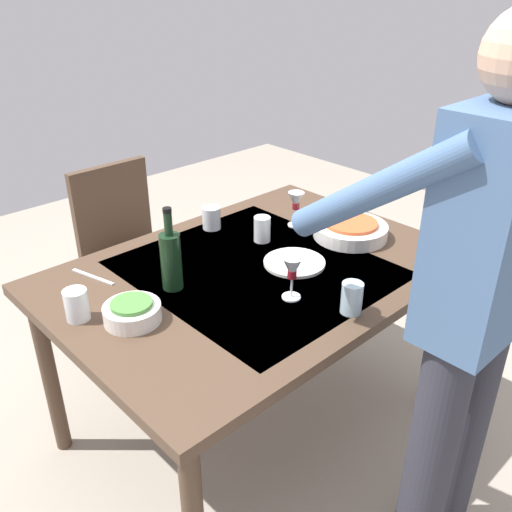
{
  "coord_description": "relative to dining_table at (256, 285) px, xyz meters",
  "views": [
    {
      "loc": [
        1.22,
        1.29,
        1.74
      ],
      "look_at": [
        0.0,
        0.0,
        0.81
      ],
      "focal_mm": 38.78,
      "sensor_mm": 36.0,
      "label": 1
    }
  ],
  "objects": [
    {
      "name": "water_cup_near_right",
      "position": [
        0.63,
        -0.14,
        0.12
      ],
      "size": [
        0.07,
        0.07,
        0.1
      ],
      "primitive_type": "cylinder",
      "color": "silver",
      "rests_on": "dining_table"
    },
    {
      "name": "wine_bottle",
      "position": [
        0.3,
        -0.1,
        0.18
      ],
      "size": [
        0.07,
        0.07,
        0.3
      ],
      "color": "black",
      "rests_on": "dining_table"
    },
    {
      "name": "water_cup_near_left",
      "position": [
        -0.1,
        -0.38,
        0.12
      ],
      "size": [
        0.08,
        0.08,
        0.09
      ],
      "primitive_type": "cylinder",
      "color": "silver",
      "rests_on": "dining_table"
    },
    {
      "name": "water_cup_far_left",
      "position": [
        -0.02,
        0.42,
        0.13
      ],
      "size": [
        0.07,
        0.07,
        0.1
      ],
      "primitive_type": "cylinder",
      "color": "silver",
      "rests_on": "dining_table"
    },
    {
      "name": "person_server",
      "position": [
        -0.05,
        0.78,
        0.27
      ],
      "size": [
        0.42,
        0.61,
        1.69
      ],
      "color": "#2D2D38",
      "rests_on": "ground_plane"
    },
    {
      "name": "ground_plane",
      "position": [
        0.0,
        0.0,
        -0.69
      ],
      "size": [
        6.0,
        6.0,
        0.0
      ],
      "primitive_type": "plane",
      "color": "#9E9384"
    },
    {
      "name": "dining_table",
      "position": [
        0.0,
        0.0,
        0.0
      ],
      "size": [
        1.46,
        1.04,
        0.76
      ],
      "color": "#4C3828",
      "rests_on": "ground_plane"
    },
    {
      "name": "table_knife",
      "position": [
        0.47,
        -0.35,
        0.08
      ],
      "size": [
        0.06,
        0.2,
        0.0
      ],
      "primitive_type": "cube",
      "rotation": [
        0.0,
        0.0,
        0.26
      ],
      "color": "silver",
      "rests_on": "dining_table"
    },
    {
      "name": "wine_glass_right",
      "position": [
        -0.38,
        -0.16,
        0.18
      ],
      "size": [
        0.07,
        0.07,
        0.15
      ],
      "color": "white",
      "rests_on": "dining_table"
    },
    {
      "name": "chair_near",
      "position": [
        0.02,
        -0.9,
        -0.16
      ],
      "size": [
        0.4,
        0.4,
        0.91
      ],
      "color": "#352114",
      "rests_on": "ground_plane"
    },
    {
      "name": "dinner_plate_near",
      "position": [
        -0.13,
        0.07,
        0.08
      ],
      "size": [
        0.23,
        0.23,
        0.01
      ],
      "primitive_type": "cylinder",
      "color": "white",
      "rests_on": "dining_table"
    },
    {
      "name": "wine_glass_left",
      "position": [
        0.05,
        0.23,
        0.18
      ],
      "size": [
        0.07,
        0.07,
        0.15
      ],
      "color": "white",
      "rests_on": "dining_table"
    },
    {
      "name": "side_bowl_salad",
      "position": [
        0.51,
        -0.02,
        0.11
      ],
      "size": [
        0.18,
        0.18,
        0.07
      ],
      "color": "white",
      "rests_on": "dining_table"
    },
    {
      "name": "water_cup_far_right",
      "position": [
        -0.18,
        -0.15,
        0.12
      ],
      "size": [
        0.07,
        0.07,
        0.1
      ],
      "primitive_type": "cylinder",
      "color": "silver",
      "rests_on": "dining_table"
    },
    {
      "name": "serving_bowl_pasta",
      "position": [
        -0.46,
        0.07,
        0.11
      ],
      "size": [
        0.3,
        0.3,
        0.07
      ],
      "color": "white",
      "rests_on": "dining_table"
    }
  ]
}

